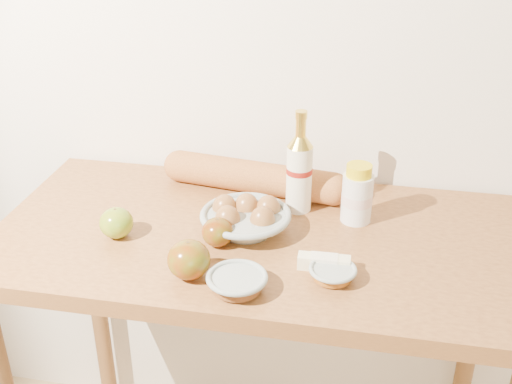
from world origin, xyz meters
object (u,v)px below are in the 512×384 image
at_px(cream_bottle, 357,195).
at_px(baguette, 254,177).
at_px(table, 258,278).
at_px(egg_bowl, 246,218).
at_px(bourbon_bottle, 299,171).

relative_size(cream_bottle, baguette, 0.29).
distance_m(table, egg_bowl, 0.16).
bearing_deg(cream_bottle, baguette, 143.18).
relative_size(table, bourbon_bottle, 4.80).
relative_size(bourbon_bottle, cream_bottle, 1.77).
bearing_deg(cream_bottle, table, -170.73).
distance_m(cream_bottle, baguette, 0.28).
relative_size(cream_bottle, egg_bowl, 0.60).
height_order(table, baguette, baguette).
bearing_deg(egg_bowl, baguette, 95.61).
bearing_deg(egg_bowl, bourbon_bottle, 48.61).
height_order(table, bourbon_bottle, bourbon_bottle).
xyz_separation_m(table, bourbon_bottle, (0.07, 0.13, 0.23)).
bearing_deg(baguette, bourbon_bottle, -21.99).
height_order(cream_bottle, baguette, cream_bottle).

